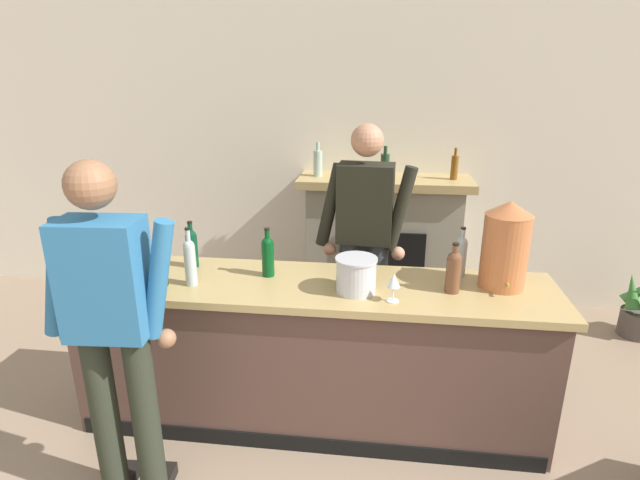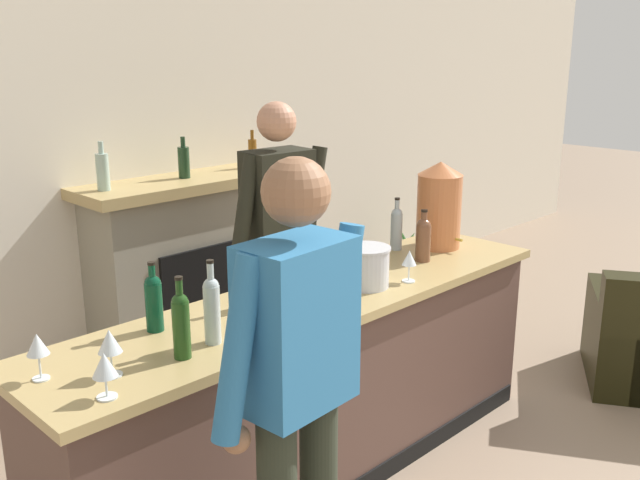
{
  "view_description": "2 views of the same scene",
  "coord_description": "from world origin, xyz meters",
  "px_view_note": "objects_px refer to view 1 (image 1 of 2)",
  "views": [
    {
      "loc": [
        0.24,
        -0.11,
        2.1
      ],
      "look_at": [
        -0.14,
        2.93,
        1.05
      ],
      "focal_mm": 28.0,
      "sensor_mm": 36.0,
      "label": 1
    },
    {
      "loc": [
        -2.34,
        0.26,
        2.08
      ],
      "look_at": [
        0.11,
        2.71,
        1.11
      ],
      "focal_mm": 40.0,
      "sensor_mm": 36.0,
      "label": 2
    }
  ],
  "objects_px": {
    "wine_glass_back_row": "(394,282)",
    "wine_glass_front_right": "(120,259)",
    "wine_bottle_burgundy_dark": "(160,262)",
    "wine_glass_near_bucket": "(103,249)",
    "person_bartender": "(364,243)",
    "copper_dispenser": "(506,245)",
    "wine_bottle_chardonnay_pale": "(268,255)",
    "fireplace_stone": "(382,243)",
    "person_customer": "(113,331)",
    "wine_bottle_rose_blush": "(461,254)",
    "wine_bottle_port_short": "(192,247)",
    "ice_bucket_steel": "(356,275)",
    "wine_bottle_cabernet_heavy": "(190,260)",
    "wine_glass_front_left": "(92,269)",
    "wine_bottle_riesling_slim": "(454,270)"
  },
  "relations": [
    {
      "from": "wine_glass_near_bucket",
      "to": "wine_bottle_rose_blush",
      "type": "bearing_deg",
      "value": 4.18
    },
    {
      "from": "ice_bucket_steel",
      "to": "wine_bottle_chardonnay_pale",
      "type": "height_order",
      "value": "wine_bottle_chardonnay_pale"
    },
    {
      "from": "person_bartender",
      "to": "wine_bottle_burgundy_dark",
      "type": "height_order",
      "value": "person_bartender"
    },
    {
      "from": "fireplace_stone",
      "to": "person_customer",
      "type": "bearing_deg",
      "value": -117.09
    },
    {
      "from": "copper_dispenser",
      "to": "wine_bottle_chardonnay_pale",
      "type": "xyz_separation_m",
      "value": [
        -1.34,
        -0.01,
        -0.12
      ]
    },
    {
      "from": "wine_bottle_chardonnay_pale",
      "to": "wine_bottle_burgundy_dark",
      "type": "height_order",
      "value": "wine_bottle_burgundy_dark"
    },
    {
      "from": "wine_bottle_port_short",
      "to": "wine_glass_front_left",
      "type": "bearing_deg",
      "value": -138.22
    },
    {
      "from": "person_customer",
      "to": "ice_bucket_steel",
      "type": "xyz_separation_m",
      "value": [
        1.07,
        0.65,
        0.06
      ]
    },
    {
      "from": "fireplace_stone",
      "to": "wine_glass_back_row",
      "type": "bearing_deg",
      "value": -88.38
    },
    {
      "from": "person_bartender",
      "to": "wine_glass_front_right",
      "type": "relative_size",
      "value": 10.13
    },
    {
      "from": "wine_glass_near_bucket",
      "to": "ice_bucket_steel",
      "type": "bearing_deg",
      "value": -5.46
    },
    {
      "from": "fireplace_stone",
      "to": "person_bartender",
      "type": "distance_m",
      "value": 1.14
    },
    {
      "from": "wine_glass_front_left",
      "to": "wine_glass_front_right",
      "type": "bearing_deg",
      "value": 55.03
    },
    {
      "from": "wine_bottle_cabernet_heavy",
      "to": "person_customer",
      "type": "bearing_deg",
      "value": -102.15
    },
    {
      "from": "ice_bucket_steel",
      "to": "wine_glass_back_row",
      "type": "distance_m",
      "value": 0.23
    },
    {
      "from": "wine_glass_front_left",
      "to": "wine_bottle_chardonnay_pale",
      "type": "bearing_deg",
      "value": 17.96
    },
    {
      "from": "person_bartender",
      "to": "wine_bottle_burgundy_dark",
      "type": "xyz_separation_m",
      "value": [
        -1.12,
        -0.71,
        0.09
      ]
    },
    {
      "from": "ice_bucket_steel",
      "to": "fireplace_stone",
      "type": "bearing_deg",
      "value": 85.06
    },
    {
      "from": "fireplace_stone",
      "to": "ice_bucket_steel",
      "type": "distance_m",
      "value": 1.79
    },
    {
      "from": "person_bartender",
      "to": "ice_bucket_steel",
      "type": "height_order",
      "value": "person_bartender"
    },
    {
      "from": "person_customer",
      "to": "wine_bottle_riesling_slim",
      "type": "distance_m",
      "value": 1.75
    },
    {
      "from": "wine_bottle_chardonnay_pale",
      "to": "wine_glass_near_bucket",
      "type": "distance_m",
      "value": 1.02
    },
    {
      "from": "wine_bottle_burgundy_dark",
      "to": "wine_glass_near_bucket",
      "type": "xyz_separation_m",
      "value": [
        -0.46,
        0.2,
        -0.01
      ]
    },
    {
      "from": "wine_bottle_burgundy_dark",
      "to": "wine_bottle_chardonnay_pale",
      "type": "bearing_deg",
      "value": 20.72
    },
    {
      "from": "wine_glass_back_row",
      "to": "wine_glass_near_bucket",
      "type": "bearing_deg",
      "value": 171.9
    },
    {
      "from": "person_bartender",
      "to": "wine_glass_near_bucket",
      "type": "relative_size",
      "value": 10.34
    },
    {
      "from": "wine_bottle_rose_blush",
      "to": "wine_glass_near_bucket",
      "type": "bearing_deg",
      "value": -175.82
    },
    {
      "from": "fireplace_stone",
      "to": "person_customer",
      "type": "distance_m",
      "value": 2.7
    },
    {
      "from": "wine_bottle_burgundy_dark",
      "to": "wine_glass_front_right",
      "type": "bearing_deg",
      "value": 169.47
    },
    {
      "from": "person_customer",
      "to": "wine_glass_near_bucket",
      "type": "relative_size",
      "value": 10.2
    },
    {
      "from": "fireplace_stone",
      "to": "wine_bottle_cabernet_heavy",
      "type": "height_order",
      "value": "fireplace_stone"
    },
    {
      "from": "person_customer",
      "to": "wine_glass_near_bucket",
      "type": "bearing_deg",
      "value": 121.32
    },
    {
      "from": "wine_bottle_rose_blush",
      "to": "wine_bottle_burgundy_dark",
      "type": "bearing_deg",
      "value": -168.09
    },
    {
      "from": "wine_bottle_riesling_slim",
      "to": "wine_bottle_burgundy_dark",
      "type": "bearing_deg",
      "value": -176.02
    },
    {
      "from": "wine_bottle_port_short",
      "to": "wine_glass_front_right",
      "type": "height_order",
      "value": "wine_bottle_port_short"
    },
    {
      "from": "wine_bottle_port_short",
      "to": "wine_bottle_burgundy_dark",
      "type": "bearing_deg",
      "value": -103.22
    },
    {
      "from": "person_customer",
      "to": "wine_glass_back_row",
      "type": "distance_m",
      "value": 1.38
    },
    {
      "from": "person_bartender",
      "to": "wine_glass_back_row",
      "type": "relative_size",
      "value": 11.19
    },
    {
      "from": "person_customer",
      "to": "wine_bottle_burgundy_dark",
      "type": "height_order",
      "value": "person_customer"
    },
    {
      "from": "copper_dispenser",
      "to": "ice_bucket_steel",
      "type": "bearing_deg",
      "value": -168.18
    },
    {
      "from": "person_customer",
      "to": "wine_glass_front_right",
      "type": "xyz_separation_m",
      "value": [
        -0.29,
        0.65,
        0.09
      ]
    },
    {
      "from": "fireplace_stone",
      "to": "wine_bottle_chardonnay_pale",
      "type": "distance_m",
      "value": 1.77
    },
    {
      "from": "person_bartender",
      "to": "copper_dispenser",
      "type": "bearing_deg",
      "value": -31.52
    },
    {
      "from": "ice_bucket_steel",
      "to": "wine_glass_front_left",
      "type": "xyz_separation_m",
      "value": [
        -1.46,
        -0.14,
        0.01
      ]
    },
    {
      "from": "fireplace_stone",
      "to": "wine_bottle_rose_blush",
      "type": "distance_m",
      "value": 1.56
    },
    {
      "from": "copper_dispenser",
      "to": "wine_glass_front_right",
      "type": "relative_size",
      "value": 2.82
    },
    {
      "from": "person_bartender",
      "to": "copper_dispenser",
      "type": "relative_size",
      "value": 3.59
    },
    {
      "from": "wine_glass_back_row",
      "to": "wine_bottle_rose_blush",
      "type": "bearing_deg",
      "value": 45.57
    },
    {
      "from": "wine_glass_back_row",
      "to": "wine_glass_front_right",
      "type": "height_order",
      "value": "wine_glass_front_right"
    },
    {
      "from": "copper_dispenser",
      "to": "wine_bottle_riesling_slim",
      "type": "height_order",
      "value": "copper_dispenser"
    }
  ]
}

